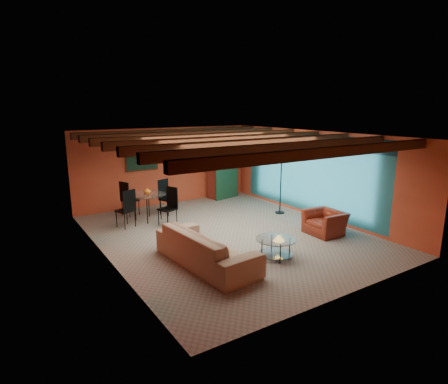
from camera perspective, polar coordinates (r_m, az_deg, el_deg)
room at (r=9.83m, az=0.28°, el=6.79°), size 6.52×8.01×2.71m
sofa at (r=8.29m, az=-2.72°, el=-8.45°), size 1.28×2.79×0.79m
armchair at (r=10.57m, az=15.19°, el=-4.53°), size 0.91×1.03×0.65m
coffee_table at (r=8.75m, az=7.93°, el=-8.48°), size 1.21×1.21×0.48m
dining_table at (r=11.59m, az=-11.58°, el=-1.53°), size 2.80×2.80×1.14m
armoire at (r=14.19m, az=-0.17°, el=3.12°), size 1.22×0.79×1.98m
floor_lamp at (r=12.16m, az=8.68°, el=1.13°), size 0.39×0.39×1.91m
ceiling_fan at (r=9.74m, az=0.64°, el=6.73°), size 1.50×1.50×0.44m
painting at (r=12.95m, az=-12.48°, el=4.82°), size 1.05×0.03×0.65m
potted_plant at (r=14.03m, az=-0.17°, el=8.07°), size 0.54×0.50×0.48m
vase at (r=11.44m, az=-11.73°, el=1.73°), size 0.24×0.24×0.21m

